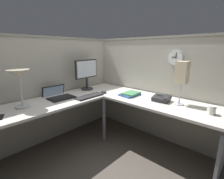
% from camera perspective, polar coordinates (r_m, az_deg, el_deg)
% --- Properties ---
extents(ground_plane, '(6.80, 6.80, 0.00)m').
position_cam_1_polar(ground_plane, '(2.50, -2.76, -19.96)').
color(ground_plane, '#4C443D').
extents(cubicle_wall_back, '(2.57, 0.12, 1.58)m').
position_cam_1_polar(cubicle_wall_back, '(2.66, -22.10, -0.15)').
color(cubicle_wall_back, '#A8A393').
rests_on(cubicle_wall_back, ground).
extents(cubicle_wall_right, '(0.12, 2.37, 1.58)m').
position_cam_1_polar(cubicle_wall_right, '(2.69, 14.44, 0.59)').
color(cubicle_wall_right, '#A8A393').
rests_on(cubicle_wall_right, ground).
extents(desk, '(2.35, 2.15, 0.73)m').
position_cam_1_polar(desk, '(2.09, -4.91, -7.59)').
color(desk, beige).
rests_on(desk, ground).
extents(monitor, '(0.46, 0.20, 0.50)m').
position_cam_1_polar(monitor, '(2.74, -8.94, 6.00)').
color(monitor, '#232326').
rests_on(monitor, desk).
extents(laptop, '(0.35, 0.39, 0.22)m').
position_cam_1_polar(laptop, '(2.45, -18.49, -1.97)').
color(laptop, black).
rests_on(laptop, desk).
extents(keyboard, '(0.43, 0.14, 0.02)m').
position_cam_1_polar(keyboard, '(2.34, -7.91, -2.37)').
color(keyboard, '#232326').
rests_on(keyboard, desk).
extents(computer_mouse, '(0.06, 0.10, 0.03)m').
position_cam_1_polar(computer_mouse, '(2.52, -2.95, -0.95)').
color(computer_mouse, black).
rests_on(computer_mouse, desk).
extents(desk_lamp_dome, '(0.24, 0.24, 0.44)m').
position_cam_1_polar(desk_lamp_dome, '(2.12, -29.94, 3.89)').
color(desk_lamp_dome, '#B7BABF').
rests_on(desk_lamp_dome, desk).
extents(office_phone, '(0.20, 0.22, 0.11)m').
position_cam_1_polar(office_phone, '(2.23, 17.12, -3.03)').
color(office_phone, '#232326').
rests_on(office_phone, desk).
extents(book_stack, '(0.30, 0.24, 0.04)m').
position_cam_1_polar(book_stack, '(2.42, 6.44, -1.59)').
color(book_stack, '#335999').
rests_on(book_stack, desk).
extents(desk_lamp_paper, '(0.13, 0.13, 0.53)m').
position_cam_1_polar(desk_lamp_paper, '(2.10, 23.36, 5.10)').
color(desk_lamp_paper, '#B7BABF').
rests_on(desk_lamp_paper, desk).
extents(coffee_mug, '(0.08, 0.08, 0.10)m').
position_cam_1_polar(coffee_mug, '(2.01, 31.61, -6.15)').
color(coffee_mug, silver).
rests_on(coffee_mug, desk).
extents(wall_clock, '(0.04, 0.22, 0.22)m').
position_cam_1_polar(wall_clock, '(2.44, 21.47, 10.32)').
color(wall_clock, '#B7BABF').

